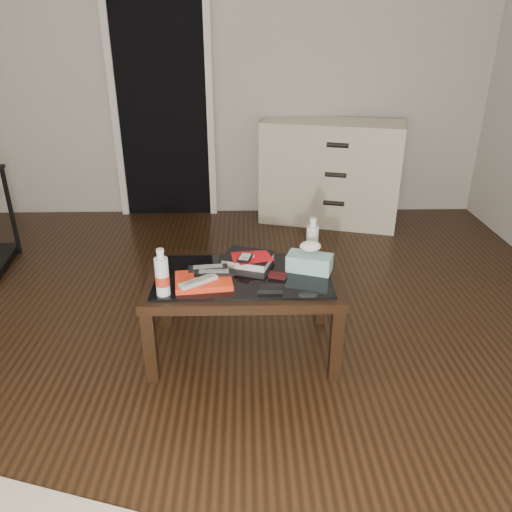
# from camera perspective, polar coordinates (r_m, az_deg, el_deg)

# --- Properties ---
(ground) EXTENTS (5.00, 5.00, 0.00)m
(ground) POSITION_cam_1_polar(r_m,az_deg,el_deg) (2.68, -8.15, -13.11)
(ground) COLOR black
(ground) RESTS_ON ground
(room_shell) EXTENTS (5.00, 5.00, 5.00)m
(room_shell) POSITION_cam_1_polar(r_m,az_deg,el_deg) (2.13, -11.00, 23.90)
(room_shell) COLOR #B8B4AA
(room_shell) RESTS_ON ground
(doorway) EXTENTS (0.90, 0.08, 2.07)m
(doorway) POSITION_cam_1_polar(r_m,az_deg,el_deg) (4.66, -10.66, 16.85)
(doorway) COLOR black
(doorway) RESTS_ON ground
(coffee_table) EXTENTS (1.00, 0.60, 0.46)m
(coffee_table) POSITION_cam_1_polar(r_m,az_deg,el_deg) (2.63, -1.48, -3.41)
(coffee_table) COLOR black
(coffee_table) RESTS_ON ground
(dresser) EXTENTS (1.29, 0.81, 0.90)m
(dresser) POSITION_cam_1_polar(r_m,az_deg,el_deg) (4.55, 8.51, 9.42)
(dresser) COLOR beige
(dresser) RESTS_ON ground
(magazines) EXTENTS (0.31, 0.24, 0.03)m
(magazines) POSITION_cam_1_polar(r_m,az_deg,el_deg) (2.52, -6.02, -2.83)
(magazines) COLOR red
(magazines) RESTS_ON coffee_table
(remote_silver) EXTENTS (0.19, 0.16, 0.02)m
(remote_silver) POSITION_cam_1_polar(r_m,az_deg,el_deg) (2.46, -6.61, -2.86)
(remote_silver) COLOR #B8B8BD
(remote_silver) RESTS_ON magazines
(remote_black_front) EXTENTS (0.20, 0.06, 0.02)m
(remote_black_front) POSITION_cam_1_polar(r_m,az_deg,el_deg) (2.53, -4.84, -1.91)
(remote_black_front) COLOR black
(remote_black_front) RESTS_ON magazines
(remote_black_back) EXTENTS (0.20, 0.07, 0.02)m
(remote_black_back) POSITION_cam_1_polar(r_m,az_deg,el_deg) (2.59, -5.52, -1.36)
(remote_black_back) COLOR black
(remote_black_back) RESTS_ON magazines
(textbook) EXTENTS (0.30, 0.27, 0.05)m
(textbook) POSITION_cam_1_polar(r_m,az_deg,el_deg) (2.72, -0.91, -0.31)
(textbook) COLOR black
(textbook) RESTS_ON coffee_table
(dvd_mailers) EXTENTS (0.21, 0.16, 0.01)m
(dvd_mailers) POSITION_cam_1_polar(r_m,az_deg,el_deg) (2.68, -0.72, -0.03)
(dvd_mailers) COLOR red
(dvd_mailers) RESTS_ON textbook
(ipod) EXTENTS (0.09, 0.12, 0.02)m
(ipod) POSITION_cam_1_polar(r_m,az_deg,el_deg) (2.64, -1.26, -0.19)
(ipod) COLOR black
(ipod) RESTS_ON dvd_mailers
(flip_phone) EXTENTS (0.10, 0.07, 0.02)m
(flip_phone) POSITION_cam_1_polar(r_m,az_deg,el_deg) (2.57, 2.49, -2.22)
(flip_phone) COLOR black
(flip_phone) RESTS_ON coffee_table
(wallet) EXTENTS (0.12, 0.07, 0.02)m
(wallet) POSITION_cam_1_polar(r_m,az_deg,el_deg) (2.44, 1.60, -3.76)
(wallet) COLOR black
(wallet) RESTS_ON coffee_table
(water_bottle_left) EXTENTS (0.08, 0.08, 0.24)m
(water_bottle_left) POSITION_cam_1_polar(r_m,az_deg,el_deg) (2.40, -10.71, -1.82)
(water_bottle_left) COLOR white
(water_bottle_left) RESTS_ON coffee_table
(water_bottle_right) EXTENTS (0.08, 0.08, 0.24)m
(water_bottle_right) POSITION_cam_1_polar(r_m,az_deg,el_deg) (2.74, 6.44, 1.98)
(water_bottle_right) COLOR white
(water_bottle_right) RESTS_ON coffee_table
(tissue_box) EXTENTS (0.26, 0.19, 0.09)m
(tissue_box) POSITION_cam_1_polar(r_m,az_deg,el_deg) (2.64, 6.13, -0.76)
(tissue_box) COLOR teal
(tissue_box) RESTS_ON coffee_table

